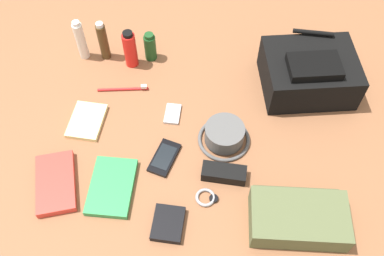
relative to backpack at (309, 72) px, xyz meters
name	(u,v)px	position (x,y,z in m)	size (l,w,h in m)	color
ground_plane	(192,137)	(-0.38, -0.27, -0.08)	(2.64, 2.02, 0.02)	brown
backpack	(309,72)	(0.00, 0.00, 0.00)	(0.36, 0.31, 0.17)	black
toiletry_pouch	(298,218)	(-0.03, -0.54, -0.03)	(0.29, 0.22, 0.08)	#56603D
bucket_hat	(224,135)	(-0.27, -0.28, -0.04)	(0.18, 0.18, 0.07)	#585858
toothpaste_tube	(81,40)	(-0.84, 0.03, 0.01)	(0.04, 0.04, 0.17)	white
cologne_bottle	(103,41)	(-0.76, 0.04, 0.01)	(0.04, 0.04, 0.17)	#473319
sunscreen_spray	(130,49)	(-0.65, 0.02, 0.00)	(0.05, 0.05, 0.16)	red
shampoo_bottle	(150,47)	(-0.59, 0.06, -0.02)	(0.04, 0.04, 0.12)	#19471E
paperback_novel	(56,183)	(-0.78, -0.52, -0.06)	(0.18, 0.23, 0.03)	red
travel_guidebook	(112,187)	(-0.60, -0.51, -0.06)	(0.14, 0.20, 0.02)	#2D934C
cell_phone	(164,158)	(-0.46, -0.38, -0.07)	(0.10, 0.14, 0.01)	black
media_player	(173,114)	(-0.46, -0.20, -0.07)	(0.05, 0.08, 0.01)	#B7B7BC
wristwatch	(207,198)	(-0.30, -0.50, -0.07)	(0.07, 0.06, 0.01)	#99999E
toothbrush	(126,89)	(-0.65, -0.11, -0.07)	(0.18, 0.04, 0.02)	red
wallet	(168,224)	(-0.41, -0.60, -0.06)	(0.09, 0.11, 0.02)	black
notepad	(87,121)	(-0.75, -0.27, -0.06)	(0.11, 0.15, 0.02)	beige
sunglasses_case	(224,173)	(-0.26, -0.41, -0.05)	(0.14, 0.06, 0.04)	black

